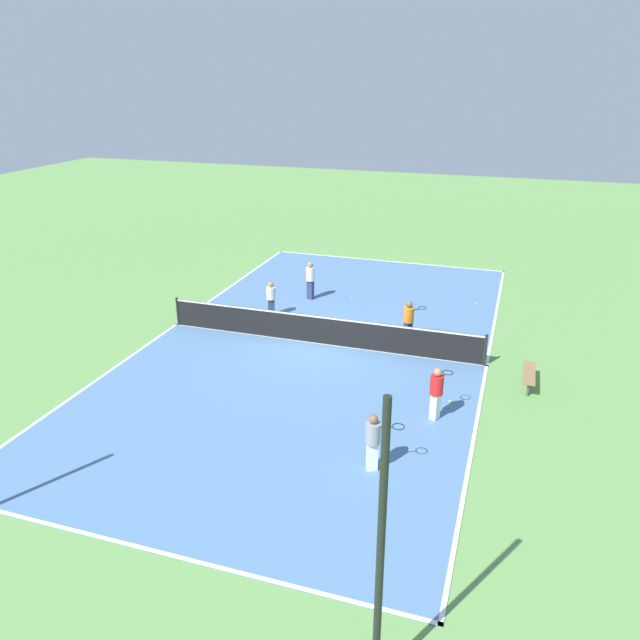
{
  "coord_description": "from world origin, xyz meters",
  "views": [
    {
      "loc": [
        -6.2,
        18.95,
        8.89
      ],
      "look_at": [
        0.0,
        0.0,
        0.9
      ],
      "focal_mm": 35.0,
      "sensor_mm": 36.0,
      "label": 1
    }
  ],
  "objects_px": {
    "player_coach_red": "(437,390)",
    "tennis_ball_far_baseline": "(450,401)",
    "tennis_ball_near_net": "(385,451)",
    "player_far_white": "(271,297)",
    "tennis_ball_right_alley": "(475,304)",
    "player_baseline_gray": "(373,439)",
    "bench": "(529,374)",
    "tennis_ball_midcourt": "(352,297)",
    "tennis_net": "(320,329)",
    "fence_post_back_left": "(380,554)",
    "player_center_orange": "(409,319)",
    "player_near_white": "(310,278)"
  },
  "relations": [
    {
      "from": "player_baseline_gray",
      "to": "tennis_ball_right_alley",
      "type": "bearing_deg",
      "value": 59.06
    },
    {
      "from": "player_coach_red",
      "to": "fence_post_back_left",
      "type": "xyz_separation_m",
      "value": [
        -0.29,
        8.23,
        1.64
      ]
    },
    {
      "from": "player_far_white",
      "to": "tennis_ball_right_alley",
      "type": "relative_size",
      "value": 20.26
    },
    {
      "from": "fence_post_back_left",
      "to": "tennis_ball_right_alley",
      "type": "bearing_deg",
      "value": -89.89
    },
    {
      "from": "fence_post_back_left",
      "to": "tennis_ball_near_net",
      "type": "bearing_deg",
      "value": -78.95
    },
    {
      "from": "tennis_net",
      "to": "fence_post_back_left",
      "type": "xyz_separation_m",
      "value": [
        -4.85,
        12.07,
        1.97
      ]
    },
    {
      "from": "player_near_white",
      "to": "tennis_ball_right_alley",
      "type": "xyz_separation_m",
      "value": [
        -6.63,
        -1.42,
        -0.87
      ]
    },
    {
      "from": "tennis_ball_near_net",
      "to": "tennis_ball_right_alley",
      "type": "distance_m",
      "value": 11.61
    },
    {
      "from": "player_far_white",
      "to": "tennis_ball_right_alley",
      "type": "height_order",
      "value": "player_far_white"
    },
    {
      "from": "tennis_ball_far_baseline",
      "to": "tennis_net",
      "type": "bearing_deg",
      "value": -30.09
    },
    {
      "from": "tennis_net",
      "to": "tennis_ball_far_baseline",
      "type": "distance_m",
      "value": 5.64
    },
    {
      "from": "bench",
      "to": "tennis_ball_near_net",
      "type": "bearing_deg",
      "value": -34.21
    },
    {
      "from": "player_center_orange",
      "to": "tennis_ball_near_net",
      "type": "bearing_deg",
      "value": -133.12
    },
    {
      "from": "tennis_ball_far_baseline",
      "to": "tennis_ball_right_alley",
      "type": "relative_size",
      "value": 1.0
    },
    {
      "from": "player_baseline_gray",
      "to": "tennis_ball_midcourt",
      "type": "xyz_separation_m",
      "value": [
        3.68,
        -11.57,
        -0.81
      ]
    },
    {
      "from": "tennis_ball_far_baseline",
      "to": "tennis_ball_near_net",
      "type": "distance_m",
      "value": 3.3
    },
    {
      "from": "tennis_ball_far_baseline",
      "to": "player_far_white",
      "type": "bearing_deg",
      "value": -32.44
    },
    {
      "from": "bench",
      "to": "tennis_ball_midcourt",
      "type": "relative_size",
      "value": 23.93
    },
    {
      "from": "tennis_net",
      "to": "player_center_orange",
      "type": "xyz_separation_m",
      "value": [
        -2.89,
        -1.09,
        0.32
      ]
    },
    {
      "from": "bench",
      "to": "player_baseline_gray",
      "type": "bearing_deg",
      "value": -31.5
    },
    {
      "from": "player_baseline_gray",
      "to": "tennis_ball_far_baseline",
      "type": "bearing_deg",
      "value": 45.75
    },
    {
      "from": "tennis_net",
      "to": "player_far_white",
      "type": "bearing_deg",
      "value": -36.49
    },
    {
      "from": "player_coach_red",
      "to": "tennis_ball_midcourt",
      "type": "height_order",
      "value": "player_coach_red"
    },
    {
      "from": "player_near_white",
      "to": "player_center_orange",
      "type": "distance_m",
      "value": 5.65
    },
    {
      "from": "player_baseline_gray",
      "to": "tennis_ball_midcourt",
      "type": "height_order",
      "value": "player_baseline_gray"
    },
    {
      "from": "tennis_ball_near_net",
      "to": "tennis_net",
      "type": "bearing_deg",
      "value": -58.22
    },
    {
      "from": "bench",
      "to": "player_center_orange",
      "type": "distance_m",
      "value": 4.61
    },
    {
      "from": "player_baseline_gray",
      "to": "player_coach_red",
      "type": "xyz_separation_m",
      "value": [
        -1.07,
        -2.82,
        0.03
      ]
    },
    {
      "from": "player_near_white",
      "to": "tennis_ball_near_net",
      "type": "xyz_separation_m",
      "value": [
        -5.45,
        10.13,
        -0.87
      ]
    },
    {
      "from": "bench",
      "to": "player_baseline_gray",
      "type": "distance_m",
      "value": 6.66
    },
    {
      "from": "player_coach_red",
      "to": "fence_post_back_left",
      "type": "relative_size",
      "value": 0.3
    },
    {
      "from": "player_coach_red",
      "to": "tennis_ball_far_baseline",
      "type": "relative_size",
      "value": 22.55
    },
    {
      "from": "player_near_white",
      "to": "player_center_orange",
      "type": "xyz_separation_m",
      "value": [
        -4.69,
        3.15,
        -0.05
      ]
    },
    {
      "from": "tennis_ball_midcourt",
      "to": "fence_post_back_left",
      "type": "xyz_separation_m",
      "value": [
        -5.04,
        16.98,
        2.47
      ]
    },
    {
      "from": "player_baseline_gray",
      "to": "fence_post_back_left",
      "type": "xyz_separation_m",
      "value": [
        -1.36,
        5.41,
        1.66
      ]
    },
    {
      "from": "player_coach_red",
      "to": "tennis_net",
      "type": "bearing_deg",
      "value": 70.75
    },
    {
      "from": "tennis_net",
      "to": "tennis_ball_right_alley",
      "type": "height_order",
      "value": "tennis_net"
    },
    {
      "from": "tennis_ball_midcourt",
      "to": "tennis_ball_right_alley",
      "type": "height_order",
      "value": "same"
    },
    {
      "from": "tennis_net",
      "to": "tennis_ball_midcourt",
      "type": "xyz_separation_m",
      "value": [
        0.18,
        -4.91,
        -0.51
      ]
    },
    {
      "from": "bench",
      "to": "tennis_ball_midcourt",
      "type": "distance_m",
      "value": 9.28
    },
    {
      "from": "player_baseline_gray",
      "to": "player_center_orange",
      "type": "xyz_separation_m",
      "value": [
        0.61,
        -7.76,
        0.01
      ]
    },
    {
      "from": "tennis_net",
      "to": "player_center_orange",
      "type": "distance_m",
      "value": 3.1
    },
    {
      "from": "tennis_ball_far_baseline",
      "to": "tennis_ball_near_net",
      "type": "relative_size",
      "value": 1.0
    },
    {
      "from": "tennis_ball_near_net",
      "to": "player_near_white",
      "type": "bearing_deg",
      "value": -61.69
    },
    {
      "from": "bench",
      "to": "player_near_white",
      "type": "relative_size",
      "value": 1.02
    },
    {
      "from": "bench",
      "to": "tennis_net",
      "type": "bearing_deg",
      "value": -98.21
    },
    {
      "from": "bench",
      "to": "player_far_white",
      "type": "bearing_deg",
      "value": -107.06
    },
    {
      "from": "player_coach_red",
      "to": "fence_post_back_left",
      "type": "distance_m",
      "value": 8.4
    },
    {
      "from": "tennis_net",
      "to": "fence_post_back_left",
      "type": "height_order",
      "value": "fence_post_back_left"
    },
    {
      "from": "tennis_ball_midcourt",
      "to": "tennis_ball_far_baseline",
      "type": "distance_m",
      "value": 9.22
    }
  ]
}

